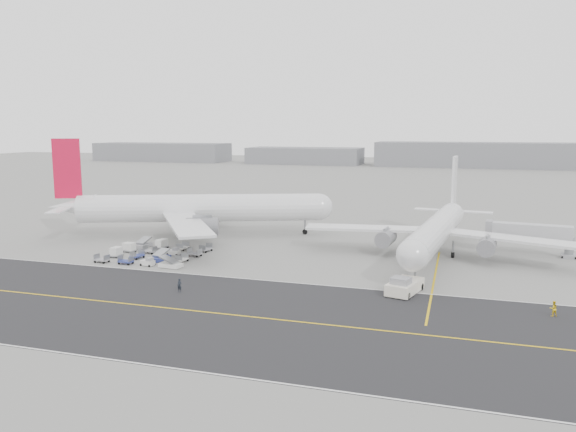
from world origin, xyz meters
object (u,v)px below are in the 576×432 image
(airliner_b, at_px, (437,230))
(pushback_tug, at_px, (404,286))
(airliner_a, at_px, (193,208))
(ground_crew_b, at_px, (553,309))
(jet_bridge, at_px, (530,233))
(ground_crew_a, at_px, (179,285))

(airliner_b, bearing_deg, pushback_tug, -91.08)
(airliner_a, distance_m, ground_crew_b, 72.71)
(jet_bridge, distance_m, ground_crew_b, 35.10)
(ground_crew_b, bearing_deg, pushback_tug, -30.85)
(airliner_b, distance_m, ground_crew_b, 32.36)
(airliner_b, height_order, pushback_tug, airliner_b)
(airliner_b, xyz_separation_m, ground_crew_b, (14.89, -28.47, -3.86))
(airliner_b, height_order, ground_crew_a, airliner_b)
(airliner_a, relative_size, jet_bridge, 3.67)
(airliner_b, height_order, jet_bridge, airliner_b)
(airliner_a, distance_m, ground_crew_a, 41.44)
(airliner_a, bearing_deg, pushback_tug, -142.99)
(pushback_tug, bearing_deg, airliner_b, 97.60)
(airliner_a, xyz_separation_m, airliner_b, (49.50, -4.96, -1.03))
(ground_crew_a, xyz_separation_m, ground_crew_b, (47.83, 4.24, -0.00))
(airliner_b, bearing_deg, ground_crew_a, -128.73)
(pushback_tug, distance_m, ground_crew_b, 18.59)
(airliner_a, height_order, ground_crew_a, airliner_a)
(pushback_tug, distance_m, ground_crew_a, 30.92)
(airliner_b, distance_m, ground_crew_a, 46.58)
(airliner_a, xyz_separation_m, pushback_tug, (46.29, -29.17, -4.79))
(ground_crew_b, bearing_deg, airliner_b, -80.01)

